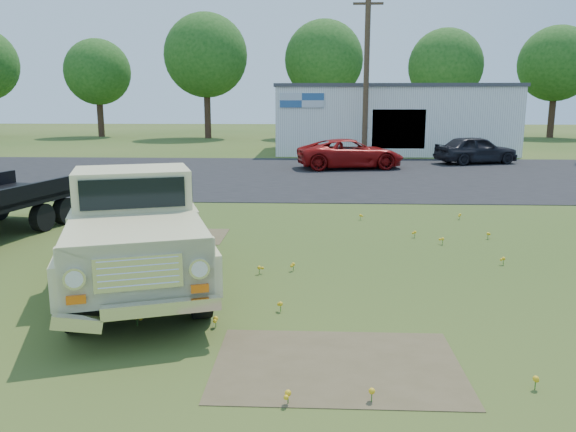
# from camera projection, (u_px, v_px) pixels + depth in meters

# --- Properties ---
(ground) EXTENTS (140.00, 140.00, 0.00)m
(ground) POSITION_uv_depth(u_px,v_px,m) (245.00, 285.00, 9.84)
(ground) COLOR #2E4917
(ground) RESTS_ON ground
(asphalt_lot) EXTENTS (90.00, 14.00, 0.02)m
(asphalt_lot) POSITION_uv_depth(u_px,v_px,m) (286.00, 175.00, 24.52)
(asphalt_lot) COLOR black
(asphalt_lot) RESTS_ON ground
(dirt_patch_a) EXTENTS (3.00, 2.00, 0.01)m
(dirt_patch_a) POSITION_uv_depth(u_px,v_px,m) (337.00, 365.00, 6.84)
(dirt_patch_a) COLOR brown
(dirt_patch_a) RESTS_ON ground
(dirt_patch_b) EXTENTS (2.20, 1.60, 0.01)m
(dirt_patch_b) POSITION_uv_depth(u_px,v_px,m) (179.00, 236.00, 13.36)
(dirt_patch_b) COLOR brown
(dirt_patch_b) RESTS_ON ground
(commercial_building) EXTENTS (14.20, 8.20, 4.15)m
(commercial_building) POSITION_uv_depth(u_px,v_px,m) (390.00, 118.00, 35.57)
(commercial_building) COLOR silver
(commercial_building) RESTS_ON ground
(utility_pole_mid) EXTENTS (1.60, 0.30, 9.00)m
(utility_pole_mid) POSITION_uv_depth(u_px,v_px,m) (366.00, 74.00, 30.27)
(utility_pole_mid) COLOR #3F2B1D
(utility_pole_mid) RESTS_ON ground
(treeline_b) EXTENTS (5.76, 5.76, 8.57)m
(treeline_b) POSITION_uv_depth(u_px,v_px,m) (98.00, 72.00, 49.63)
(treeline_b) COLOR #3D261B
(treeline_b) RESTS_ON ground
(treeline_c) EXTENTS (7.04, 7.04, 10.47)m
(treeline_c) POSITION_uv_depth(u_px,v_px,m) (206.00, 56.00, 47.46)
(treeline_c) COLOR #3D261B
(treeline_c) RESTS_ON ground
(treeline_d) EXTENTS (6.72, 6.72, 10.00)m
(treeline_d) POSITION_uv_depth(u_px,v_px,m) (324.00, 60.00, 48.05)
(treeline_d) COLOR #3D261B
(treeline_d) RESTS_ON ground
(treeline_e) EXTENTS (6.08, 6.08, 9.04)m
(treeline_e) POSITION_uv_depth(u_px,v_px,m) (445.00, 66.00, 46.27)
(treeline_e) COLOR #3D261B
(treeline_e) RESTS_ON ground
(treeline_f) EXTENTS (6.40, 6.40, 9.52)m
(treeline_f) POSITION_uv_depth(u_px,v_px,m) (556.00, 64.00, 48.20)
(treeline_f) COLOR #3D261B
(treeline_f) RESTS_ON ground
(vintage_pickup_truck) EXTENTS (3.92, 6.10, 2.07)m
(vintage_pickup_truck) POSITION_uv_depth(u_px,v_px,m) (135.00, 228.00, 9.58)
(vintage_pickup_truck) COLOR beige
(vintage_pickup_truck) RESTS_ON ground
(red_pickup) EXTENTS (5.34, 3.21, 1.39)m
(red_pickup) POSITION_uv_depth(u_px,v_px,m) (350.00, 154.00, 26.62)
(red_pickup) COLOR maroon
(red_pickup) RESTS_ON ground
(dark_sedan) EXTENTS (4.47, 2.80, 1.42)m
(dark_sedan) POSITION_uv_depth(u_px,v_px,m) (476.00, 150.00, 28.64)
(dark_sedan) COLOR black
(dark_sedan) RESTS_ON ground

